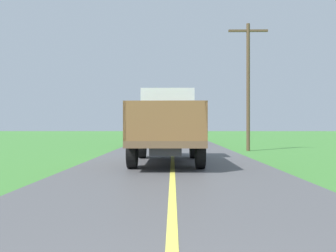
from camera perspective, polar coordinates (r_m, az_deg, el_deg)
name	(u,v)px	position (r m, az deg, el deg)	size (l,w,h in m)	color
banana_truck_near	(168,124)	(12.79, -0.09, 0.31)	(2.38, 5.82, 2.80)	#2D2D30
banana_truck_far	(165,125)	(26.28, -0.44, 0.12)	(2.38, 5.81, 2.80)	#2D2D30
utility_pole_roadside	(248,82)	(19.49, 13.55, 7.39)	(2.22, 0.20, 7.19)	brown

